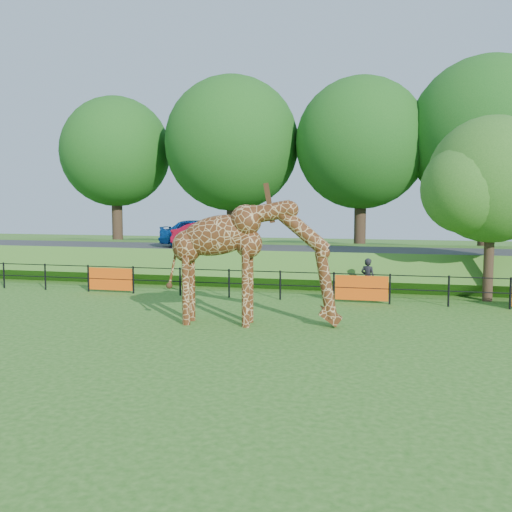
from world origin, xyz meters
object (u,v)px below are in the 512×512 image
object	(u,v)px
car_blue	(203,233)
tree_east	(494,185)
visitor	(368,278)
giraffe	(253,263)
car_red	(213,235)

from	to	relation	value
car_blue	tree_east	distance (m)	13.62
car_blue	tree_east	bearing A→B (deg)	-111.05
visitor	tree_east	xyz separation A→B (m)	(4.44, 0.40, 3.52)
giraffe	visitor	world-z (taller)	giraffe
giraffe	visitor	bearing A→B (deg)	56.97
car_red	visitor	distance (m)	8.96
giraffe	tree_east	distance (m)	9.99
car_red	tree_east	world-z (taller)	tree_east
car_red	tree_east	bearing A→B (deg)	-112.83
car_blue	car_red	xyz separation A→B (m)	(0.61, -0.31, -0.08)
car_blue	tree_east	world-z (taller)	tree_east
giraffe	tree_east	world-z (taller)	tree_east
car_blue	car_red	size ratio (longest dim) A/B	1.09
visitor	tree_east	distance (m)	5.68
giraffe	tree_east	xyz separation A→B (m)	(7.49, 6.16, 2.42)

